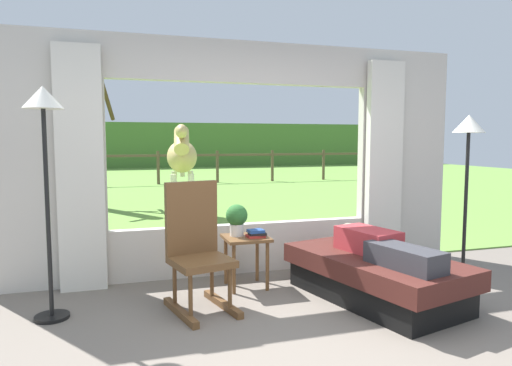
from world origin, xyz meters
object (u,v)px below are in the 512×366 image
at_px(reclining_person, 379,246).
at_px(side_table, 246,246).
at_px(rocking_chair, 197,247).
at_px(pasture_tree, 82,130).
at_px(book_stack, 256,234).
at_px(floor_lamp_left, 44,132).
at_px(floor_lamp_right, 468,148).
at_px(potted_plant, 237,218).
at_px(horse, 182,158).
at_px(recliner_sofa, 375,276).

distance_m(reclining_person, side_table, 1.30).
bearing_deg(rocking_chair, pasture_tree, 87.52).
bearing_deg(pasture_tree, book_stack, -72.94).
relative_size(book_stack, floor_lamp_left, 0.10).
distance_m(book_stack, floor_lamp_right, 2.33).
bearing_deg(potted_plant, rocking_chair, -135.10).
bearing_deg(potted_plant, reclining_person, -35.64).
bearing_deg(reclining_person, side_table, 130.56).
xyz_separation_m(rocking_chair, pasture_tree, (-1.34, 6.90, 1.15)).
relative_size(rocking_chair, potted_plant, 3.50).
xyz_separation_m(side_table, potted_plant, (-0.08, 0.06, 0.28)).
relative_size(book_stack, pasture_tree, 0.05).
bearing_deg(reclining_person, floor_lamp_right, -2.56).
distance_m(floor_lamp_left, horse, 4.90).
xyz_separation_m(rocking_chair, horse, (0.54, 4.68, 0.61)).
distance_m(floor_lamp_right, pasture_tree, 8.12).
height_order(side_table, horse, horse).
bearing_deg(side_table, rocking_chair, -143.03).
distance_m(recliner_sofa, horse, 5.15).
height_order(recliner_sofa, reclining_person, reclining_person).
height_order(book_stack, pasture_tree, pasture_tree).
bearing_deg(horse, floor_lamp_left, 77.32).
bearing_deg(recliner_sofa, side_table, 132.36).
relative_size(floor_lamp_right, pasture_tree, 0.45).
xyz_separation_m(reclining_person, horse, (-1.09, 5.00, 0.63)).
height_order(book_stack, floor_lamp_right, floor_lamp_right).
bearing_deg(floor_lamp_left, book_stack, 7.90).
height_order(reclining_person, floor_lamp_right, floor_lamp_right).
height_order(reclining_person, book_stack, reclining_person).
bearing_deg(rocking_chair, floor_lamp_right, -15.34).
distance_m(reclining_person, floor_lamp_right, 1.47).
height_order(recliner_sofa, book_stack, book_stack).
bearing_deg(pasture_tree, horse, -49.77).
height_order(side_table, book_stack, book_stack).
distance_m(side_table, book_stack, 0.17).
relative_size(floor_lamp_right, horse, 0.96).
bearing_deg(floor_lamp_right, horse, 115.23).
height_order(reclining_person, horse, horse).
bearing_deg(floor_lamp_left, pasture_tree, 91.16).
height_order(recliner_sofa, floor_lamp_left, floor_lamp_left).
xyz_separation_m(rocking_chair, book_stack, (0.66, 0.37, 0.01)).
height_order(rocking_chair, potted_plant, rocking_chair).
bearing_deg(horse, rocking_chair, 91.65).
bearing_deg(floor_lamp_right, pasture_tree, 120.55).
relative_size(rocking_chair, floor_lamp_left, 0.58).
relative_size(book_stack, floor_lamp_right, 0.11).
distance_m(rocking_chair, horse, 4.75).
bearing_deg(recliner_sofa, reclining_person, -103.89).
bearing_deg(book_stack, potted_plant, 143.76).
height_order(side_table, floor_lamp_right, floor_lamp_right).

